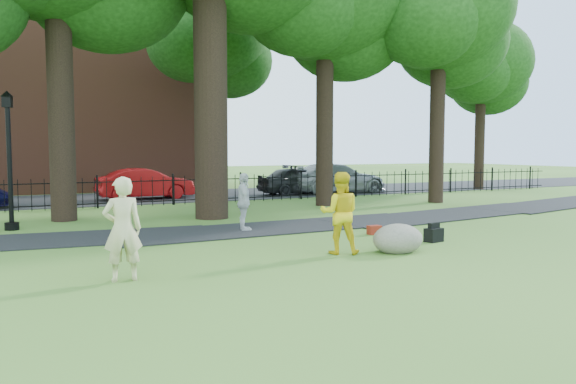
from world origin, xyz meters
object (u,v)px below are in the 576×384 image
man (340,213)px  red_sedan (145,184)px  boulder (398,237)px  woman (123,229)px  lamppost (9,162)px

man → red_sedan: 15.46m
boulder → red_sedan: 16.02m
woman → lamppost: (-1.75, 7.79, 1.02)m
red_sedan → boulder: bearing=-174.9°
woman → man: 4.81m
boulder → red_sedan: red_sedan is taller
boulder → red_sedan: size_ratio=0.28×
lamppost → woman: bearing=-61.8°
boulder → lamppost: size_ratio=0.30×
woman → man: bearing=-170.6°
man → lamppost: (-6.53, 7.27, 1.03)m
man → red_sedan: man is taller
woman → red_sedan: 16.39m
red_sedan → lamppost: bearing=142.8°
lamppost → red_sedan: 9.94m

